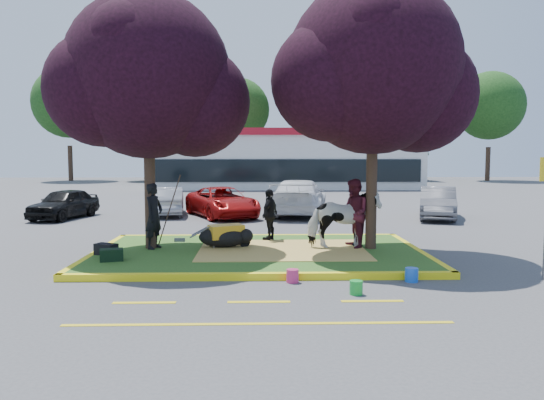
{
  "coord_description": "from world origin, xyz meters",
  "views": [
    {
      "loc": [
        -0.01,
        -13.29,
        2.59
      ],
      "look_at": [
        0.35,
        0.5,
        1.38
      ],
      "focal_mm": 35.0,
      "sensor_mm": 36.0,
      "label": 1
    }
  ],
  "objects_px": {
    "bucket_pink": "(292,276)",
    "wheelbarrow": "(226,232)",
    "handler": "(154,216)",
    "car_black": "(64,204)",
    "bucket_blue": "(412,275)",
    "calf": "(223,237)",
    "car_silver": "(168,201)",
    "bucket_green": "(356,288)",
    "cow": "(343,219)"
  },
  "relations": [
    {
      "from": "cow",
      "to": "bucket_blue",
      "type": "relative_size",
      "value": 6.38
    },
    {
      "from": "bucket_blue",
      "to": "car_silver",
      "type": "height_order",
      "value": "car_silver"
    },
    {
      "from": "handler",
      "to": "bucket_pink",
      "type": "relative_size",
      "value": 6.29
    },
    {
      "from": "cow",
      "to": "bucket_green",
      "type": "distance_m",
      "value": 4.08
    },
    {
      "from": "bucket_pink",
      "to": "bucket_blue",
      "type": "xyz_separation_m",
      "value": [
        2.42,
        0.0,
        0.01
      ]
    },
    {
      "from": "wheelbarrow",
      "to": "bucket_pink",
      "type": "xyz_separation_m",
      "value": [
        1.52,
        -3.23,
        -0.42
      ]
    },
    {
      "from": "car_black",
      "to": "bucket_pink",
      "type": "bearing_deg",
      "value": -38.88
    },
    {
      "from": "bucket_pink",
      "to": "car_silver",
      "type": "relative_size",
      "value": 0.07
    },
    {
      "from": "bucket_green",
      "to": "bucket_blue",
      "type": "xyz_separation_m",
      "value": [
        1.31,
        0.95,
        0.01
      ]
    },
    {
      "from": "bucket_blue",
      "to": "car_black",
      "type": "relative_size",
      "value": 0.08
    },
    {
      "from": "bucket_pink",
      "to": "car_black",
      "type": "distance_m",
      "value": 13.72
    },
    {
      "from": "bucket_green",
      "to": "bucket_blue",
      "type": "relative_size",
      "value": 0.92
    },
    {
      "from": "bucket_green",
      "to": "cow",
      "type": "bearing_deg",
      "value": 84.32
    },
    {
      "from": "wheelbarrow",
      "to": "bucket_green",
      "type": "height_order",
      "value": "wheelbarrow"
    },
    {
      "from": "wheelbarrow",
      "to": "car_black",
      "type": "xyz_separation_m",
      "value": [
        -6.94,
        7.56,
        0.05
      ]
    },
    {
      "from": "calf",
      "to": "car_black",
      "type": "distance_m",
      "value": 10.2
    },
    {
      "from": "handler",
      "to": "car_silver",
      "type": "xyz_separation_m",
      "value": [
        -1.13,
        8.77,
        -0.41
      ]
    },
    {
      "from": "calf",
      "to": "bucket_green",
      "type": "bearing_deg",
      "value": -59.89
    },
    {
      "from": "wheelbarrow",
      "to": "bucket_pink",
      "type": "distance_m",
      "value": 3.59
    },
    {
      "from": "bucket_green",
      "to": "car_black",
      "type": "xyz_separation_m",
      "value": [
        -9.58,
        11.74,
        0.47
      ]
    },
    {
      "from": "bucket_green",
      "to": "car_silver",
      "type": "relative_size",
      "value": 0.07
    },
    {
      "from": "calf",
      "to": "handler",
      "type": "xyz_separation_m",
      "value": [
        -1.76,
        -0.12,
        0.58
      ]
    },
    {
      "from": "wheelbarrow",
      "to": "car_silver",
      "type": "bearing_deg",
      "value": 87.36
    },
    {
      "from": "cow",
      "to": "bucket_blue",
      "type": "distance_m",
      "value": 3.26
    },
    {
      "from": "bucket_pink",
      "to": "car_silver",
      "type": "height_order",
      "value": "car_silver"
    },
    {
      "from": "calf",
      "to": "bucket_pink",
      "type": "distance_m",
      "value": 3.62
    },
    {
      "from": "handler",
      "to": "car_black",
      "type": "relative_size",
      "value": 0.48
    },
    {
      "from": "cow",
      "to": "bucket_blue",
      "type": "bearing_deg",
      "value": -172.01
    },
    {
      "from": "bucket_green",
      "to": "car_silver",
      "type": "bearing_deg",
      "value": 113.65
    },
    {
      "from": "cow",
      "to": "bucket_green",
      "type": "bearing_deg",
      "value": 165.65
    },
    {
      "from": "calf",
      "to": "bucket_pink",
      "type": "height_order",
      "value": "calf"
    },
    {
      "from": "cow",
      "to": "car_silver",
      "type": "relative_size",
      "value": 0.5
    },
    {
      "from": "wheelbarrow",
      "to": "bucket_blue",
      "type": "relative_size",
      "value": 5.5
    },
    {
      "from": "cow",
      "to": "car_black",
      "type": "xyz_separation_m",
      "value": [
        -9.98,
        7.75,
        -0.31
      ]
    },
    {
      "from": "calf",
      "to": "car_black",
      "type": "bearing_deg",
      "value": 129.08
    },
    {
      "from": "bucket_pink",
      "to": "bucket_blue",
      "type": "bearing_deg",
      "value": 0.0
    },
    {
      "from": "wheelbarrow",
      "to": "car_black",
      "type": "distance_m",
      "value": 10.27
    },
    {
      "from": "wheelbarrow",
      "to": "bucket_pink",
      "type": "height_order",
      "value": "wheelbarrow"
    },
    {
      "from": "wheelbarrow",
      "to": "bucket_blue",
      "type": "xyz_separation_m",
      "value": [
        3.94,
        -3.23,
        -0.41
      ]
    },
    {
      "from": "calf",
      "to": "bucket_pink",
      "type": "bearing_deg",
      "value": -66.48
    },
    {
      "from": "calf",
      "to": "bucket_blue",
      "type": "height_order",
      "value": "calf"
    },
    {
      "from": "calf",
      "to": "bucket_pink",
      "type": "relative_size",
      "value": 4.66
    },
    {
      "from": "bucket_pink",
      "to": "car_black",
      "type": "height_order",
      "value": "car_black"
    },
    {
      "from": "cow",
      "to": "bucket_pink",
      "type": "bearing_deg",
      "value": 144.88
    },
    {
      "from": "cow",
      "to": "wheelbarrow",
      "type": "xyz_separation_m",
      "value": [
        -3.03,
        0.19,
        -0.36
      ]
    },
    {
      "from": "handler",
      "to": "bucket_blue",
      "type": "bearing_deg",
      "value": -97.59
    },
    {
      "from": "calf",
      "to": "bucket_blue",
      "type": "xyz_separation_m",
      "value": [
        4.04,
        -3.23,
        -0.28
      ]
    },
    {
      "from": "handler",
      "to": "car_silver",
      "type": "relative_size",
      "value": 0.47
    },
    {
      "from": "bucket_pink",
      "to": "wheelbarrow",
      "type": "bearing_deg",
      "value": 115.2
    },
    {
      "from": "bucket_green",
      "to": "bucket_pink",
      "type": "distance_m",
      "value": 1.46
    }
  ]
}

